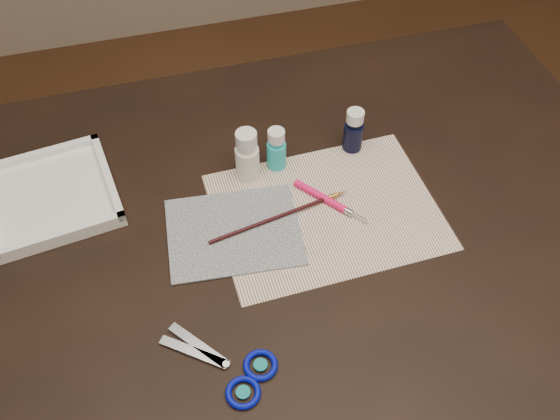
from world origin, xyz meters
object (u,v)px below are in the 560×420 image
object	(u,v)px
paper	(326,211)
paint_bottle_cyan	(276,149)
canvas	(234,232)
paint_bottle_navy	(354,130)
paint_bottle_white	(247,155)
scissors	(213,363)
palette_tray	(50,195)

from	to	relation	value
paper	paint_bottle_cyan	distance (m)	0.14
canvas	paint_bottle_navy	xyz separation A→B (m)	(0.25, 0.14, 0.04)
paint_bottle_white	scissors	size ratio (longest dim) A/B	0.54
paper	scissors	distance (m)	0.33
canvas	paint_bottle_navy	size ratio (longest dim) A/B	2.49
paper	canvas	size ratio (longest dim) A/B	1.71
canvas	scissors	size ratio (longest dim) A/B	1.14
canvas	scissors	distance (m)	0.23
paint_bottle_white	palette_tray	bearing A→B (deg)	174.21
paint_bottle_cyan	scissors	size ratio (longest dim) A/B	0.44
paint_bottle_navy	scissors	xyz separation A→B (m)	(-0.33, -0.36, -0.04)
paint_bottle_white	scissors	distance (m)	0.37
canvas	paint_bottle_cyan	bearing A→B (deg)	50.30
canvas	paint_bottle_white	world-z (taller)	paint_bottle_white
scissors	paint_bottle_navy	bearing A→B (deg)	-94.93
paper	palette_tray	bearing A→B (deg)	161.36
paint_bottle_cyan	scissors	bearing A→B (deg)	-118.06
canvas	palette_tray	distance (m)	0.32
paper	paint_bottle_navy	xyz separation A→B (m)	(0.09, 0.13, 0.04)
paper	paint_bottle_white	world-z (taller)	paint_bottle_white
canvas	paint_bottle_cyan	world-z (taller)	paint_bottle_cyan
scissors	palette_tray	xyz separation A→B (m)	(-0.20, 0.37, 0.01)
paint_bottle_navy	scissors	world-z (taller)	paint_bottle_navy
scissors	paint_bottle_white	bearing A→B (deg)	-73.26
paper	canvas	xyz separation A→B (m)	(-0.16, -0.00, 0.00)
paint_bottle_navy	palette_tray	xyz separation A→B (m)	(-0.54, 0.02, -0.03)
paper	paint_bottle_white	xyz separation A→B (m)	(-0.11, 0.12, 0.05)
canvas	paint_bottle_navy	world-z (taller)	paint_bottle_navy
paint_bottle_cyan	canvas	bearing A→B (deg)	-129.70
paint_bottle_cyan	scissors	distance (m)	0.40
paint_bottle_white	paint_bottle_navy	distance (m)	0.20
paper	canvas	distance (m)	0.16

